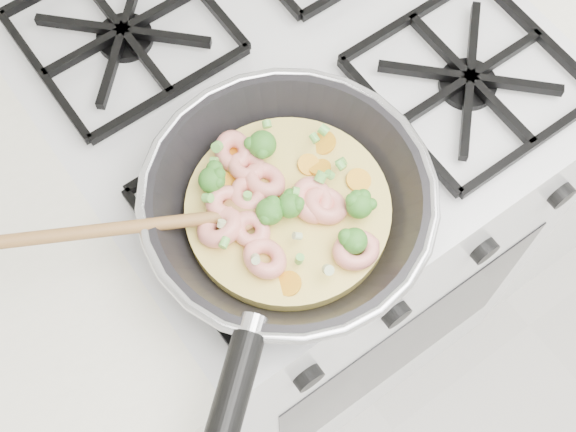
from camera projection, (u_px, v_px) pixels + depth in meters
stove at (292, 211)px, 1.38m from camera, size 0.60×0.60×0.92m
skillet at (285, 209)px, 0.83m from camera, size 0.43×0.38×0.10m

